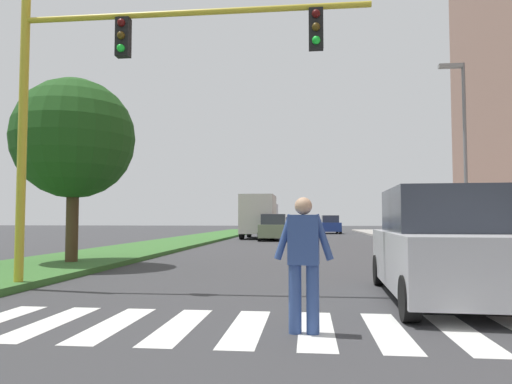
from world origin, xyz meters
TOP-DOWN VIEW (x-y plane):
  - ground_plane at (0.00, 30.00)m, footprint 140.00×140.00m
  - crosswalk at (0.00, 8.15)m, footprint 7.65×2.20m
  - median_strip at (-6.64, 28.00)m, footprint 3.83×64.00m
  - tree_mid at (-6.21, 15.47)m, footprint 3.62×3.62m
  - sidewalk_right at (7.52, 28.00)m, footprint 3.00×64.00m
  - traffic_light_gantry at (-3.02, 11.03)m, footprint 7.16×0.30m
  - street_lamp_right at (6.92, 21.41)m, footprint 1.02×0.24m
  - pedestrian_performer at (0.75, 7.91)m, footprint 0.75×0.27m
  - suv_crossing at (3.12, 10.61)m, footprint 2.12×4.67m
  - sedan_midblock at (-1.45, 33.42)m, footprint 1.90×4.51m
  - sedan_distant at (2.95, 48.67)m, footprint 1.97×4.21m
  - sedan_far_horizon at (-2.15, 62.34)m, footprint 2.03×4.26m
  - truck_box_delivery at (-2.71, 36.47)m, footprint 2.40×6.20m

SIDE VIEW (x-z plane):
  - ground_plane at x=0.00m, z-range 0.00..0.00m
  - crosswalk at x=0.00m, z-range 0.00..0.01m
  - median_strip at x=-6.64m, z-range 0.00..0.15m
  - sidewalk_right at x=7.52m, z-range 0.00..0.15m
  - sedan_far_horizon at x=-2.15m, z-range -0.06..1.58m
  - sedan_midblock at x=-1.45m, z-range -0.06..1.66m
  - sedan_distant at x=2.95m, z-range -0.07..1.68m
  - suv_crossing at x=3.12m, z-range -0.05..1.92m
  - pedestrian_performer at x=0.75m, z-range 0.09..1.78m
  - truck_box_delivery at x=-2.71m, z-range 0.08..3.18m
  - tree_mid at x=-6.21m, z-range 1.08..6.58m
  - traffic_light_gantry at x=-3.02m, z-range 1.29..7.29m
  - street_lamp_right at x=6.92m, z-range 0.84..8.34m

